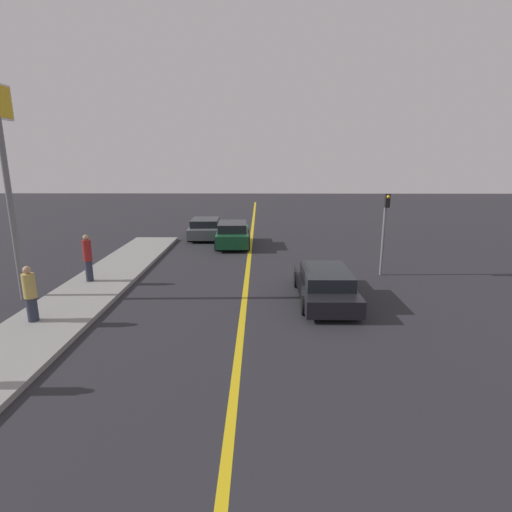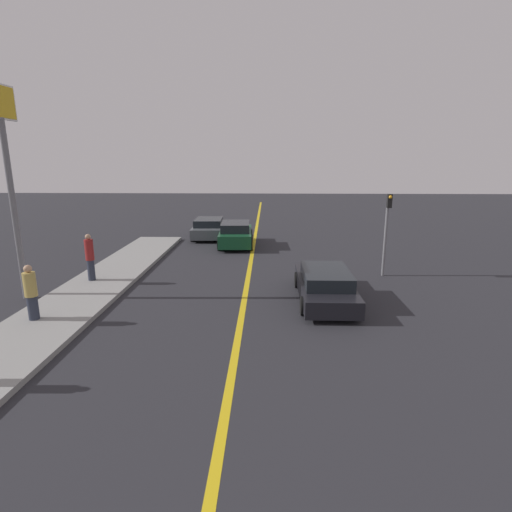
{
  "view_description": "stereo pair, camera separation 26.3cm",
  "coord_description": "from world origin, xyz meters",
  "px_view_note": "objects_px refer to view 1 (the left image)",
  "views": [
    {
      "loc": [
        0.54,
        2.08,
        4.8
      ],
      "look_at": [
        0.4,
        15.58,
        1.52
      ],
      "focal_mm": 28.0,
      "sensor_mm": 36.0,
      "label": 1
    },
    {
      "loc": [
        0.8,
        2.09,
        4.8
      ],
      "look_at": [
        0.4,
        15.58,
        1.52
      ],
      "focal_mm": 28.0,
      "sensor_mm": 36.0,
      "label": 2
    }
  ],
  "objects_px": {
    "car_ahead_center": "(233,234)",
    "roadside_sign": "(2,150)",
    "pedestrian_by_sign": "(88,258)",
    "traffic_light": "(385,225)",
    "pedestrian_far_standing": "(30,294)",
    "car_near_right_lane": "(325,285)",
    "car_far_distant": "(206,228)"
  },
  "relations": [
    {
      "from": "pedestrian_by_sign",
      "to": "traffic_light",
      "type": "relative_size",
      "value": 0.53
    },
    {
      "from": "car_ahead_center",
      "to": "roadside_sign",
      "type": "relative_size",
      "value": 0.58
    },
    {
      "from": "pedestrian_far_standing",
      "to": "pedestrian_by_sign",
      "type": "height_order",
      "value": "pedestrian_by_sign"
    },
    {
      "from": "pedestrian_far_standing",
      "to": "traffic_light",
      "type": "bearing_deg",
      "value": 24.5
    },
    {
      "from": "car_ahead_center",
      "to": "pedestrian_by_sign",
      "type": "relative_size",
      "value": 2.25
    },
    {
      "from": "car_near_right_lane",
      "to": "pedestrian_far_standing",
      "type": "xyz_separation_m",
      "value": [
        -8.95,
        -2.31,
        0.43
      ]
    },
    {
      "from": "car_far_distant",
      "to": "pedestrian_by_sign",
      "type": "distance_m",
      "value": 10.25
    },
    {
      "from": "car_near_right_lane",
      "to": "car_far_distant",
      "type": "height_order",
      "value": "car_far_distant"
    },
    {
      "from": "pedestrian_by_sign",
      "to": "roadside_sign",
      "type": "bearing_deg",
      "value": -133.6
    },
    {
      "from": "car_ahead_center",
      "to": "car_far_distant",
      "type": "xyz_separation_m",
      "value": [
        -1.86,
        2.4,
        -0.07
      ]
    },
    {
      "from": "car_far_distant",
      "to": "traffic_light",
      "type": "bearing_deg",
      "value": -45.93
    },
    {
      "from": "roadside_sign",
      "to": "pedestrian_far_standing",
      "type": "bearing_deg",
      "value": -54.26
    },
    {
      "from": "pedestrian_by_sign",
      "to": "traffic_light",
      "type": "distance_m",
      "value": 11.95
    },
    {
      "from": "car_ahead_center",
      "to": "pedestrian_far_standing",
      "type": "xyz_separation_m",
      "value": [
        -5.15,
        -11.28,
        0.32
      ]
    },
    {
      "from": "car_ahead_center",
      "to": "car_far_distant",
      "type": "bearing_deg",
      "value": 125.36
    },
    {
      "from": "car_ahead_center",
      "to": "pedestrian_far_standing",
      "type": "distance_m",
      "value": 12.4
    },
    {
      "from": "traffic_light",
      "to": "roadside_sign",
      "type": "xyz_separation_m",
      "value": [
        -13.45,
        -3.14,
        2.95
      ]
    },
    {
      "from": "pedestrian_far_standing",
      "to": "car_near_right_lane",
      "type": "bearing_deg",
      "value": 14.46
    },
    {
      "from": "car_near_right_lane",
      "to": "traffic_light",
      "type": "distance_m",
      "value": 4.51
    },
    {
      "from": "pedestrian_by_sign",
      "to": "roadside_sign",
      "type": "distance_m",
      "value": 4.66
    },
    {
      "from": "car_near_right_lane",
      "to": "pedestrian_by_sign",
      "type": "distance_m",
      "value": 9.1
    },
    {
      "from": "pedestrian_far_standing",
      "to": "roadside_sign",
      "type": "relative_size",
      "value": 0.23
    },
    {
      "from": "car_near_right_lane",
      "to": "pedestrian_by_sign",
      "type": "xyz_separation_m",
      "value": [
        -8.93,
        1.66,
        0.52
      ]
    },
    {
      "from": "car_near_right_lane",
      "to": "car_far_distant",
      "type": "relative_size",
      "value": 1.11
    },
    {
      "from": "car_ahead_center",
      "to": "pedestrian_by_sign",
      "type": "xyz_separation_m",
      "value": [
        -5.13,
        -7.31,
        0.42
      ]
    },
    {
      "from": "car_ahead_center",
      "to": "roadside_sign",
      "type": "height_order",
      "value": "roadside_sign"
    },
    {
      "from": "car_near_right_lane",
      "to": "pedestrian_far_standing",
      "type": "relative_size",
      "value": 2.71
    },
    {
      "from": "pedestrian_far_standing",
      "to": "traffic_light",
      "type": "relative_size",
      "value": 0.49
    },
    {
      "from": "pedestrian_far_standing",
      "to": "car_ahead_center",
      "type": "bearing_deg",
      "value": 65.48
    },
    {
      "from": "car_near_right_lane",
      "to": "car_ahead_center",
      "type": "height_order",
      "value": "car_ahead_center"
    },
    {
      "from": "roadside_sign",
      "to": "traffic_light",
      "type": "bearing_deg",
      "value": 13.15
    },
    {
      "from": "pedestrian_by_sign",
      "to": "traffic_light",
      "type": "bearing_deg",
      "value": 6.87
    }
  ]
}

